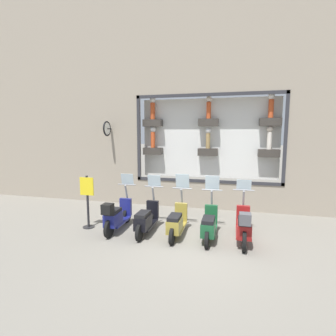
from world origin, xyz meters
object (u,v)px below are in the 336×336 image
scooter_red_0 (244,226)px  scooter_green_1 (209,225)px  scooter_navy_4 (116,216)px  scooter_olive_2 (177,222)px  shop_sign_post (88,200)px  scooter_black_3 (146,219)px

scooter_red_0 → scooter_green_1: (0.05, 0.91, -0.06)m
scooter_navy_4 → scooter_olive_2: bearing=-88.2°
scooter_olive_2 → shop_sign_post: (0.02, 2.81, 0.46)m
scooter_olive_2 → scooter_navy_4: bearing=91.8°
scooter_black_3 → scooter_green_1: bearing=-90.0°
scooter_black_3 → scooter_navy_4: scooter_navy_4 is taller
scooter_black_3 → scooter_navy_4: bearing=93.6°
scooter_green_1 → scooter_olive_2: (0.00, 0.91, 0.00)m
scooter_black_3 → scooter_olive_2: bearing=-90.0°
scooter_olive_2 → scooter_navy_4: 1.83m
scooter_navy_4 → shop_sign_post: 1.07m
shop_sign_post → scooter_black_3: bearing=-90.7°
scooter_navy_4 → scooter_red_0: bearing=-90.0°
scooter_olive_2 → scooter_green_1: bearing=-90.0°
scooter_black_3 → scooter_navy_4: (-0.06, 0.91, 0.05)m
scooter_black_3 → shop_sign_post: shop_sign_post is taller
scooter_navy_4 → shop_sign_post: (0.08, 0.99, 0.40)m
scooter_navy_4 → shop_sign_post: bearing=85.4°
scooter_navy_4 → shop_sign_post: size_ratio=1.10×
scooter_red_0 → scooter_green_1: bearing=86.6°
scooter_olive_2 → shop_sign_post: size_ratio=1.10×
scooter_red_0 → scooter_navy_4: bearing=90.0°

